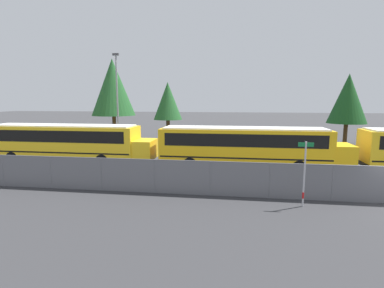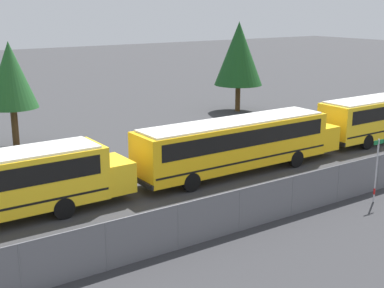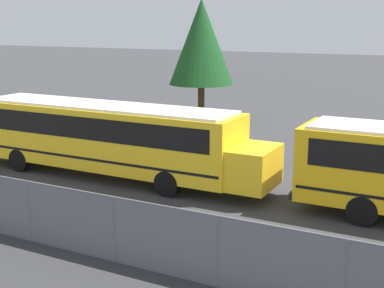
# 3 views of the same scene
# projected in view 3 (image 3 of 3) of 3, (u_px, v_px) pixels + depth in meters

# --- Properties ---
(school_bus_3) EXTENTS (13.49, 2.55, 3.05)m
(school_bus_3) POSITION_uv_depth(u_px,v_px,m) (109.00, 134.00, 21.98)
(school_bus_3) COLOR yellow
(school_bus_3) RESTS_ON ground_plane
(tree_0) EXTENTS (4.21, 4.21, 7.83)m
(tree_0) POSITION_uv_depth(u_px,v_px,m) (201.00, 42.00, 34.41)
(tree_0) COLOR #51381E
(tree_0) RESTS_ON ground_plane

